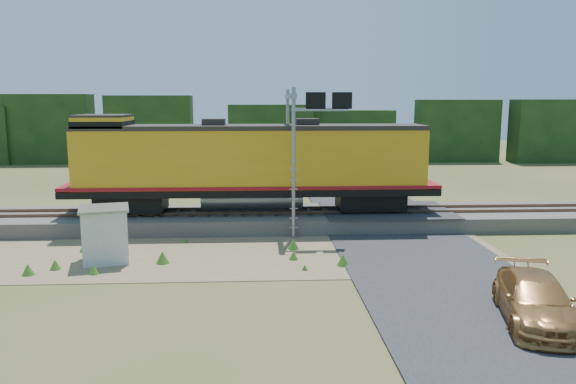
{
  "coord_description": "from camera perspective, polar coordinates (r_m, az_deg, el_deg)",
  "views": [
    {
      "loc": [
        -0.04,
        -24.15,
        6.86
      ],
      "look_at": [
        1.39,
        3.0,
        2.4
      ],
      "focal_mm": 35.0,
      "sensor_mm": 36.0,
      "label": 1
    }
  ],
  "objects": [
    {
      "name": "shed",
      "position": [
        25.23,
        -18.08,
        -4.1
      ],
      "size": [
        2.44,
        2.44,
        2.38
      ],
      "rotation": [
        0.0,
        0.0,
        0.25
      ],
      "color": "silver",
      "rests_on": "ground"
    },
    {
      "name": "dirt_shoulder",
      "position": [
        25.66,
        -7.33,
        -6.23
      ],
      "size": [
        26.0,
        8.0,
        0.03
      ],
      "primitive_type": "cube",
      "color": "#8C7754",
      "rests_on": "ground"
    },
    {
      "name": "ground",
      "position": [
        25.11,
        -2.83,
        -6.55
      ],
      "size": [
        140.0,
        140.0,
        0.0
      ],
      "primitive_type": "plane",
      "color": "#475123",
      "rests_on": "ground"
    },
    {
      "name": "locomotive",
      "position": [
        30.35,
        -4.24,
        2.94
      ],
      "size": [
        19.96,
        3.04,
        5.15
      ],
      "color": "black",
      "rests_on": "rails"
    },
    {
      "name": "weed_clumps",
      "position": [
        25.44,
        -10.79,
        -6.5
      ],
      "size": [
        15.0,
        6.2,
        0.56
      ],
      "primitive_type": null,
      "color": "#386A1E",
      "rests_on": "ground"
    },
    {
      "name": "rails",
      "position": [
        30.74,
        -2.88,
        -1.91
      ],
      "size": [
        70.0,
        1.54,
        0.16
      ],
      "color": "brown",
      "rests_on": "ballast"
    },
    {
      "name": "car",
      "position": [
        19.33,
        23.87,
        -10.02
      ],
      "size": [
        3.17,
        5.35,
        1.45
      ],
      "primitive_type": "imported",
      "rotation": [
        0.0,
        0.0,
        -0.24
      ],
      "color": "#B47F43",
      "rests_on": "ground"
    },
    {
      "name": "ballast",
      "position": [
        30.84,
        -2.88,
        -2.79
      ],
      "size": [
        70.0,
        5.0,
        0.8
      ],
      "primitive_type": "cube",
      "color": "slate",
      "rests_on": "ground"
    },
    {
      "name": "road",
      "position": [
        26.74,
        12.41,
        -5.58
      ],
      "size": [
        7.0,
        66.0,
        0.86
      ],
      "color": "#38383A",
      "rests_on": "ground"
    },
    {
      "name": "tree_line_north",
      "position": [
        62.27,
        -2.98,
        5.82
      ],
      "size": [
        130.0,
        3.0,
        6.5
      ],
      "color": "#143312",
      "rests_on": "ground"
    },
    {
      "name": "signal_gantry",
      "position": [
        29.58,
        1.07,
        6.85
      ],
      "size": [
        2.97,
        6.2,
        7.48
      ],
      "color": "gray",
      "rests_on": "ground"
    }
  ]
}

